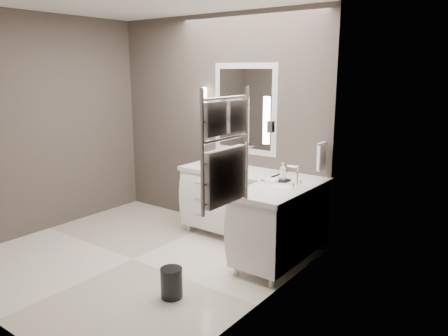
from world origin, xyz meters
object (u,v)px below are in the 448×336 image
Objects in this scene: vanity_right at (282,219)px; towel_ladder at (225,156)px; waste_bin at (172,283)px; vanity_back at (232,198)px.

vanity_right is 1.38× the size of towel_ladder.
towel_ladder is at bearing -80.16° from vanity_right.
towel_ladder is 3.22× the size of waste_bin.
towel_ladder reaches higher than waste_bin.
vanity_back and vanity_right have the same top height.
vanity_back is at bearing 124.10° from towel_ladder.
towel_ladder reaches higher than vanity_right.
vanity_right reaches higher than waste_bin.
vanity_back is 1.38× the size of towel_ladder.
waste_bin is at bearing -108.95° from vanity_right.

